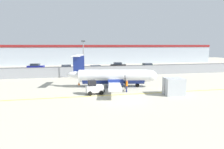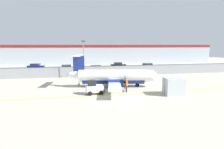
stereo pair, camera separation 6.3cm
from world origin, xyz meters
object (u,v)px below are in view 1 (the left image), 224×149
(parked_car_2, at_px, (96,69))
(parked_car_3, at_px, (118,65))
(baggage_tug, at_px, (94,88))
(apron_light_pole, at_px, (83,56))
(traffic_cone_near_left, at_px, (79,83))
(parked_car_0, at_px, (36,67))
(traffic_cone_near_right, at_px, (93,91))
(commuter_airplane, at_px, (115,77))
(parked_car_4, at_px, (148,66))
(cargo_container, at_px, (174,86))
(parked_car_1, at_px, (67,68))
(ground_crew_worker, at_px, (127,85))

(parked_car_2, relative_size, parked_car_3, 1.00)
(baggage_tug, height_order, apron_light_pole, apron_light_pole)
(traffic_cone_near_left, bearing_deg, parked_car_0, 114.56)
(traffic_cone_near_right, height_order, parked_car_3, parked_car_3)
(commuter_airplane, distance_m, apron_light_pole, 9.80)
(parked_car_3, bearing_deg, traffic_cone_near_right, -103.65)
(traffic_cone_near_right, distance_m, parked_car_4, 28.82)
(cargo_container, height_order, parked_car_4, cargo_container)
(traffic_cone_near_right, xyz_separation_m, parked_car_1, (-3.79, 22.97, 0.58))
(cargo_container, xyz_separation_m, traffic_cone_near_left, (-11.82, 8.93, -0.79))
(parked_car_2, relative_size, apron_light_pole, 0.60)
(traffic_cone_near_right, relative_size, parked_car_0, 0.15)
(parked_car_0, xyz_separation_m, parked_car_3, (21.78, -0.74, 0.00))
(traffic_cone_near_left, xyz_separation_m, traffic_cone_near_right, (1.56, -5.89, 0.00))
(traffic_cone_near_left, distance_m, apron_light_pole, 7.16)
(cargo_container, height_order, traffic_cone_near_right, cargo_container)
(parked_car_0, relative_size, parked_car_2, 1.00)
(baggage_tug, height_order, parked_car_3, baggage_tug)
(traffic_cone_near_left, relative_size, parked_car_2, 0.15)
(parked_car_0, xyz_separation_m, parked_car_1, (7.93, -5.17, 0.00))
(traffic_cone_near_right, distance_m, apron_light_pole, 12.39)
(baggage_tug, bearing_deg, parked_car_1, 93.55)
(apron_light_pole, bearing_deg, traffic_cone_near_right, -88.11)
(parked_car_1, xyz_separation_m, parked_car_4, (20.92, 0.20, 0.00))
(commuter_airplane, height_order, parked_car_3, commuter_airplane)
(parked_car_0, relative_size, parked_car_4, 1.01)
(baggage_tug, bearing_deg, cargo_container, -19.08)
(ground_crew_worker, distance_m, parked_car_0, 32.84)
(traffic_cone_near_left, relative_size, parked_car_3, 0.15)
(traffic_cone_near_left, distance_m, parked_car_4, 25.46)
(parked_car_1, height_order, apron_light_pole, apron_light_pole)
(commuter_airplane, bearing_deg, ground_crew_worker, -65.62)
(traffic_cone_near_left, bearing_deg, parked_car_1, 97.44)
(commuter_airplane, height_order, parked_car_0, commuter_airplane)
(traffic_cone_near_left, height_order, parked_car_4, parked_car_4)
(cargo_container, bearing_deg, parked_car_4, 80.78)
(traffic_cone_near_left, distance_m, parked_car_0, 24.46)
(parked_car_0, bearing_deg, apron_light_pole, -47.47)
(ground_crew_worker, distance_m, parked_car_3, 28.23)
(commuter_airplane, relative_size, parked_car_2, 3.65)
(parked_car_3, xyz_separation_m, apron_light_pole, (-10.44, -15.67, 3.41))
(cargo_container, bearing_deg, traffic_cone_near_right, 169.03)
(parked_car_0, height_order, parked_car_1, same)
(baggage_tug, distance_m, apron_light_pole, 12.88)
(parked_car_1, bearing_deg, cargo_container, -67.64)
(parked_car_1, bearing_deg, parked_car_2, -25.08)
(baggage_tug, relative_size, parked_car_1, 0.56)
(baggage_tug, distance_m, parked_car_3, 29.76)
(baggage_tug, xyz_separation_m, parked_car_0, (-11.89, 28.81, 0.04))
(baggage_tug, relative_size, parked_car_2, 0.55)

